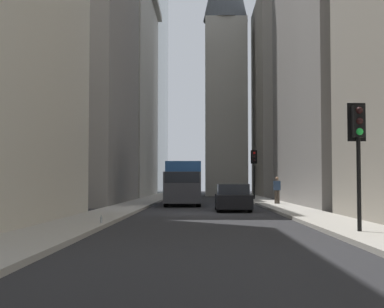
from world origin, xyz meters
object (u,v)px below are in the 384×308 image
delivery_truck (184,183)px  sedan_black (233,198)px  traffic_light_foreground (358,136)px  traffic_light_midblock (254,163)px  pedestrian (277,189)px  discarded_bottle (101,220)px

delivery_truck → sedan_black: delivery_truck is taller
traffic_light_foreground → traffic_light_midblock: 30.46m
traffic_light_foreground → delivery_truck: bearing=15.1°
traffic_light_midblock → pedestrian: size_ratio=2.34×
discarded_bottle → traffic_light_foreground: bearing=-111.4°
pedestrian → discarded_bottle: 19.18m
sedan_black → delivery_truck: bearing=21.8°
delivery_truck → sedan_black: bearing=-158.2°
delivery_truck → discarded_bottle: delivery_truck is taller
traffic_light_foreground → discarded_bottle: (3.06, 7.81, -2.56)m
traffic_light_foreground → traffic_light_midblock: size_ratio=0.91×
delivery_truck → sedan_black: 7.58m
sedan_black → traffic_light_foreground: bearing=-168.5°
delivery_truck → traffic_light_foreground: (-20.69, -5.59, 1.35)m
delivery_truck → discarded_bottle: (-17.63, 2.22, -1.21)m
delivery_truck → pedestrian: 6.02m
traffic_light_foreground → traffic_light_midblock: traffic_light_midblock is taller
traffic_light_foreground → pedestrian: bearing=-1.2°
delivery_truck → traffic_light_midblock: bearing=-29.3°
delivery_truck → pedestrian: (-0.31, -6.00, -0.39)m
traffic_light_foreground → pedestrian: traffic_light_foreground is taller
traffic_light_foreground → discarded_bottle: 8.77m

